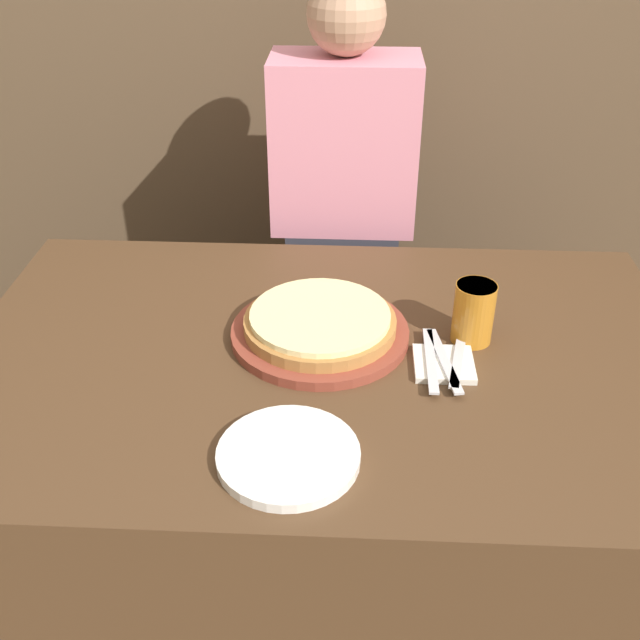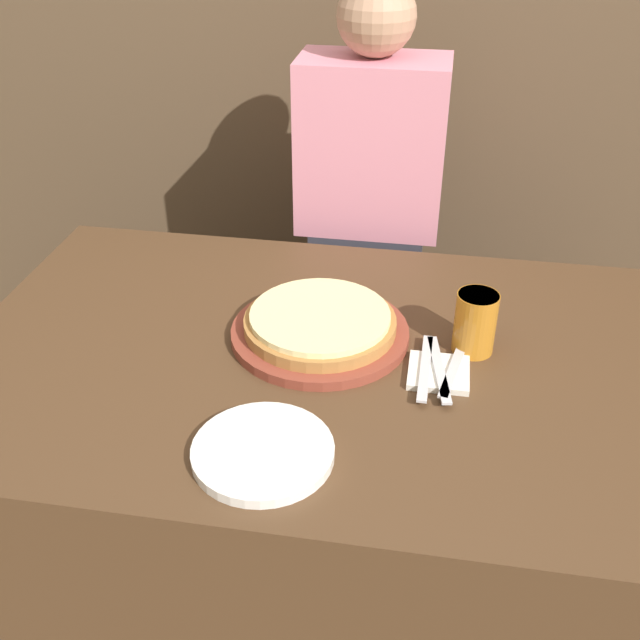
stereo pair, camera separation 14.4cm
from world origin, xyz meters
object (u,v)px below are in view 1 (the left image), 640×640
Objects in this scene: diner_person at (342,243)px; spoon at (458,361)px; beer_glass at (474,311)px; dinner_plate at (288,455)px; fork at (431,360)px; dinner_knife at (444,360)px; pizza_on_board at (320,326)px.

spoon is at bearing -70.81° from diner_person.
diner_person reaches higher than beer_glass.
beer_glass is at bearing 47.39° from dinner_plate.
beer_glass is 0.54× the size of dinner_plate.
fork is at bearing -180.00° from spoon.
fork is at bearing 47.28° from dinner_plate.
beer_glass is 0.09× the size of diner_person.
dinner_knife is at bearing 180.00° from spoon.
dinner_plate reaches higher than spoon.
dinner_knife is 0.69m from diner_person.
beer_glass is at bearing 57.31° from dinner_knife.
dinner_plate is 0.39m from spoon.
beer_glass reaches higher than pizza_on_board.
dinner_knife is at bearing -122.69° from beer_glass.
beer_glass is (0.29, 0.01, 0.04)m from pizza_on_board.
fork and spoon have the same top height.
diner_person reaches higher than dinner_knife.
dinner_knife is at bearing -72.79° from diner_person.
pizza_on_board is 0.25m from dinner_knife.
fork and dinner_knife have the same top height.
diner_person is at bearing 109.19° from spoon.
dinner_knife is at bearing 0.00° from fork.
dinner_knife is 0.16× the size of diner_person.
fork is (-0.08, -0.09, -0.05)m from beer_glass.
dinner_knife is at bearing -20.14° from pizza_on_board.
fork is 0.16× the size of diner_person.
pizza_on_board is 0.35m from dinner_plate.
dinner_knife is at bearing 44.45° from dinner_plate.
pizza_on_board is 0.27× the size of diner_person.
dinner_plate is 1.12× the size of fork.
beer_glass is 0.60× the size of fork.
dinner_knife is (0.23, -0.09, -0.01)m from pizza_on_board.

